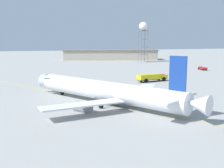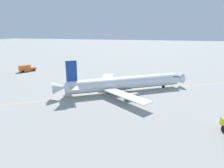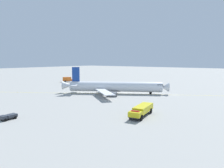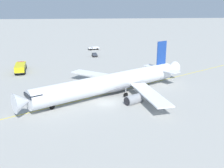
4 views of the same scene
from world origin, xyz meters
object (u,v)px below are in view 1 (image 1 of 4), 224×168
at_px(airliner_main, 107,92).
at_px(radar_tower, 143,28).
at_px(ops_pickup_truck, 203,68).
at_px(fire_tender_truck, 152,77).

xyz_separation_m(airliner_main, radar_tower, (54.53, 100.09, 18.05)).
relative_size(ops_pickup_truck, radar_tower, 0.24).
distance_m(fire_tender_truck, ops_pickup_truck, 45.38).
xyz_separation_m(ops_pickup_truck, radar_tower, (-7.37, 49.75, 19.96)).
distance_m(airliner_main, fire_tender_truck, 35.12).
distance_m(airliner_main, ops_pickup_truck, 79.81).
height_order(fire_tender_truck, radar_tower, radar_tower).
xyz_separation_m(airliner_main, ops_pickup_truck, (61.90, 50.34, -1.92)).
bearing_deg(ops_pickup_truck, radar_tower, 17.10).
xyz_separation_m(fire_tender_truck, ops_pickup_truck, (38.25, 24.40, -0.73)).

